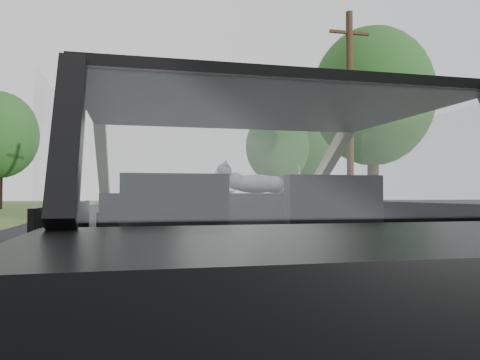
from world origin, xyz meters
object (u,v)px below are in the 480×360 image
cat (257,183)px  other_car (156,198)px  subject_car (239,241)px  utility_pole (350,117)px  highway_sign (300,190)px

cat → other_car: other_car is taller
subject_car → cat: subject_car is taller
other_car → utility_pole: utility_pole is taller
cat → utility_pole: bearing=63.4°
other_car → utility_pole: bearing=-44.1°
other_car → utility_pole: size_ratio=0.67×
other_car → utility_pole: (6.35, -5.45, 2.88)m
other_car → utility_pole: 8.85m
cat → utility_pole: size_ratio=0.07×
subject_car → utility_pole: (6.83, 12.29, 2.97)m
cat → highway_sign: (6.84, 17.41, 0.10)m
highway_sign → utility_pole: bearing=-76.9°
subject_car → highway_sign: highway_sign is taller
subject_car → highway_sign: size_ratio=1.70×
cat → subject_car: bearing=-111.8°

